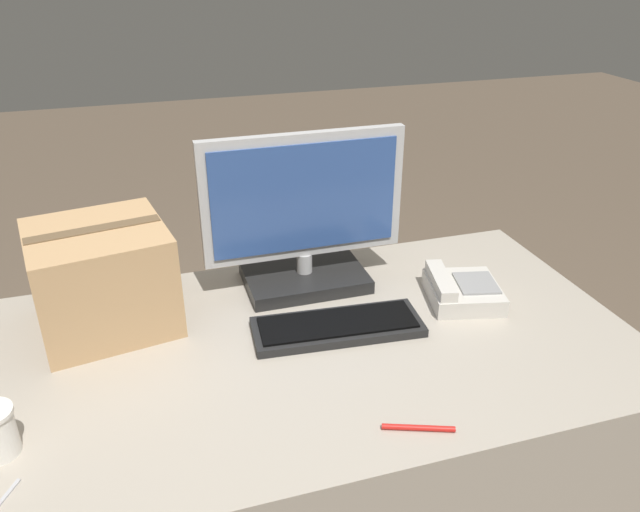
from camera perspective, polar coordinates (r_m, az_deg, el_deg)
name	(u,v)px	position (r m, az deg, el deg)	size (l,w,h in m)	color
office_desk	(278,461)	(1.77, -3.85, -18.21)	(1.80, 0.90, 0.74)	#A89E8E
monitor	(304,224)	(1.72, -1.46, 2.94)	(0.56, 0.24, 0.44)	black
keyboard	(337,326)	(1.58, 1.61, -6.44)	(0.44, 0.19, 0.03)	black
desk_phone	(461,290)	(1.75, 12.77, -3.09)	(0.23, 0.24, 0.08)	beige
cardboard_box	(102,278)	(1.65, -19.28, -1.89)	(0.37, 0.36, 0.27)	tan
pen_marker	(418,428)	(1.32, 8.98, -15.26)	(0.14, 0.06, 0.01)	red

